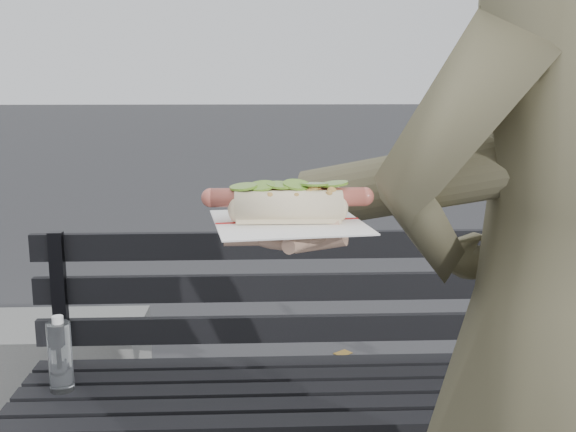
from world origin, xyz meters
The scene contains 3 objects.
park_bench centered at (0.02, 0.97, 0.52)m, with size 1.50×0.44×0.88m.
person centered at (0.41, 0.15, 0.89)m, with size 0.65×0.43×1.78m, color brown.
held_hotdog centered at (0.19, 0.11, 1.16)m, with size 0.64×0.31×0.20m.
Camera 1 is at (-0.05, -0.82, 1.30)m, focal length 42.00 mm.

